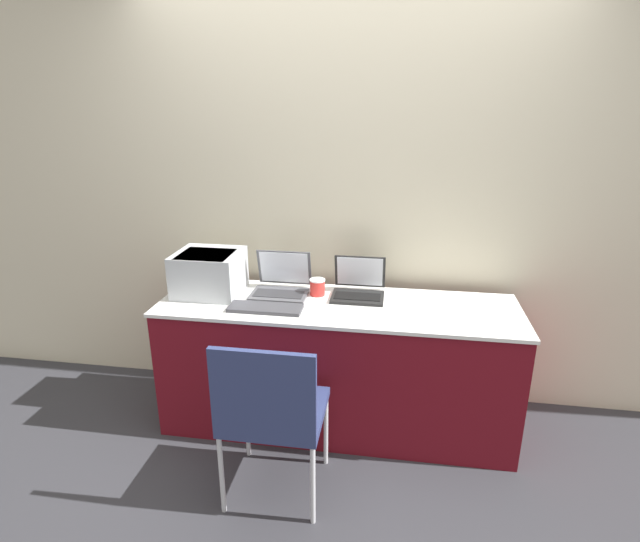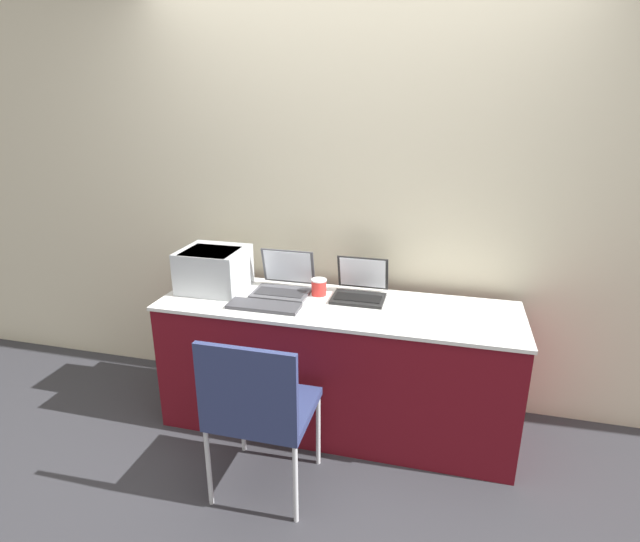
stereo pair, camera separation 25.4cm
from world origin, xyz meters
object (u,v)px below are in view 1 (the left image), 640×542
coffee_cup (317,287)px  chair (271,408)px  external_keyboard (265,308)px  printer (209,271)px  laptop_left (281,284)px  laptop_right (358,288)px

coffee_cup → chair: chair is taller
external_keyboard → chair: size_ratio=0.46×
printer → chair: bearing=-52.7°
laptop_left → chair: 0.85m
coffee_cup → chair: bearing=-96.5°
printer → laptop_right: (0.87, 0.09, -0.08)m
laptop_left → laptop_right: (0.45, 0.03, -0.00)m
printer → coffee_cup: printer is taller
laptop_right → coffee_cup: (-0.24, -0.03, -0.00)m
coffee_cup → printer: bearing=-174.3°
external_keyboard → coffee_cup: (0.24, 0.26, 0.04)m
laptop_right → coffee_cup: size_ratio=3.09×
printer → coffee_cup: (0.63, 0.06, -0.09)m
external_keyboard → coffee_cup: 0.36m
laptop_right → external_keyboard: bearing=-149.1°
laptop_left → external_keyboard: bearing=-96.1°
printer → laptop_left: 0.43m
laptop_left → external_keyboard: size_ratio=0.81×
laptop_left → coffee_cup: laptop_left is taller
coffee_cup → chair: (-0.09, -0.78, -0.31)m
laptop_left → chair: size_ratio=0.37×
printer → chair: 0.98m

